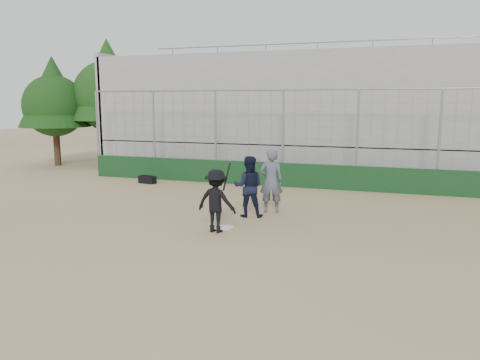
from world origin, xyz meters
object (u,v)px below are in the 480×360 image
(batter_at_plate, at_px, (216,201))
(umpire, at_px, (271,184))
(equipment_bag, at_px, (147,180))
(catcher_crouched, at_px, (248,197))

(batter_at_plate, xyz_separation_m, umpire, (0.82, 2.70, 0.06))
(umpire, relative_size, equipment_bag, 2.28)
(catcher_crouched, distance_m, equipment_bag, 7.46)
(batter_at_plate, bearing_deg, catcher_crouched, 80.32)
(catcher_crouched, relative_size, umpire, 0.68)
(batter_at_plate, height_order, catcher_crouched, batter_at_plate)
(equipment_bag, bearing_deg, batter_at_plate, -47.76)
(batter_at_plate, relative_size, catcher_crouched, 1.49)
(equipment_bag, bearing_deg, catcher_crouched, -36.10)
(catcher_crouched, bearing_deg, umpire, 58.61)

